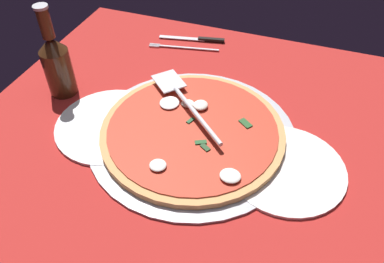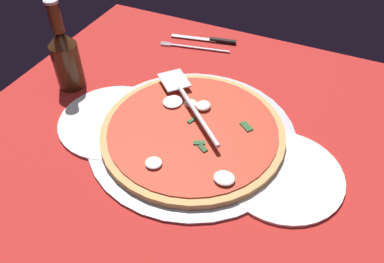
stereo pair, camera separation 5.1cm
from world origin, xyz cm
name	(u,v)px [view 1 (the left image)]	position (x,y,z in cm)	size (l,w,h in cm)	color
ground_plane	(181,135)	(0.00, 0.00, -0.40)	(95.00, 95.00, 0.80)	#A72320
checker_pattern	(181,134)	(0.00, 0.00, 0.05)	(95.00, 95.00, 0.10)	white
pizza_pan	(192,136)	(-2.62, 0.35, 0.55)	(45.37, 45.37, 0.89)	#B1B4BD
dinner_plate_left	(285,169)	(-23.51, 2.77, 0.60)	(24.06, 24.06, 1.00)	silver
dinner_plate_right	(111,125)	(15.71, 3.24, 0.60)	(24.91, 24.91, 1.00)	white
pizza	(192,132)	(-2.62, 0.35, 1.88)	(40.01, 40.01, 3.07)	tan
pizza_server	(185,100)	(1.59, -6.37, 4.42)	(23.32, 21.81, 1.00)	silver
place_setting_near	(191,44)	(10.63, -35.73, 0.47)	(20.21, 14.20, 1.40)	white
beer_bottle	(57,63)	(32.80, -4.11, 8.74)	(6.67, 6.67, 22.93)	#402512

